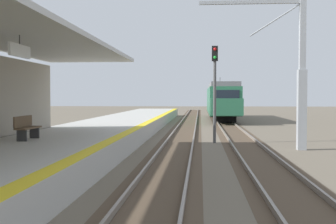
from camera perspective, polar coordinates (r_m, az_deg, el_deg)
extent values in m
cube|color=#B7B5AD|center=(18.76, -12.88, -4.30)|extent=(5.00, 80.00, 0.90)
cube|color=yellow|center=(18.19, -6.09, -3.02)|extent=(0.50, 80.00, 0.01)
cube|color=white|center=(13.45, -18.71, 7.55)|extent=(0.08, 1.40, 0.36)
cylinder|color=#333333|center=(13.48, -18.73, 8.89)|extent=(0.03, 0.03, 0.27)
cube|color=#4C3D2D|center=(21.99, 1.34, -4.49)|extent=(2.34, 120.00, 0.01)
cube|color=slate|center=(22.03, -0.54, -4.27)|extent=(0.08, 120.00, 0.15)
cube|color=slate|center=(21.96, 3.22, -4.30)|extent=(0.08, 120.00, 0.15)
cube|color=#4C3D2D|center=(22.08, 10.21, -4.50)|extent=(2.34, 120.00, 0.01)
cube|color=slate|center=(22.01, 8.34, -4.30)|extent=(0.08, 120.00, 0.15)
cube|color=slate|center=(22.16, 12.07, -4.28)|extent=(0.08, 120.00, 0.15)
cube|color=#286647|center=(48.37, 6.95, 1.50)|extent=(2.90, 18.00, 2.70)
cube|color=slate|center=(48.38, 6.96, 3.36)|extent=(2.67, 18.00, 0.44)
cube|color=black|center=(39.36, 7.58, 1.97)|extent=(2.32, 0.06, 1.21)
cube|color=#286647|center=(38.59, 7.64, 0.67)|extent=(2.78, 1.60, 1.49)
cube|color=black|center=(48.46, 8.68, 1.97)|extent=(0.04, 15.84, 0.86)
cylinder|color=#333333|center=(51.99, 6.77, 4.00)|extent=(0.06, 0.06, 0.90)
cube|color=black|center=(42.58, 7.32, -0.87)|extent=(2.17, 2.20, 0.72)
cube|color=black|center=(54.25, 6.65, -0.25)|extent=(2.17, 2.20, 0.72)
cylinder|color=#4C4C4C|center=(23.67, 6.08, 1.29)|extent=(0.16, 0.16, 4.40)
cube|color=black|center=(23.78, 6.11, 7.56)|extent=(0.32, 0.24, 0.80)
sphere|color=red|center=(23.67, 6.12, 8.13)|extent=(0.16, 0.16, 0.16)
sphere|color=green|center=(23.62, 6.11, 7.07)|extent=(0.16, 0.16, 0.16)
cube|color=#9EA3A8|center=(21.39, 16.98, 0.26)|extent=(0.40, 0.40, 3.75)
cube|color=#9EA3A8|center=(21.61, 17.08, 10.25)|extent=(0.28, 0.28, 3.75)
cube|color=#9EA3A8|center=(21.44, 10.67, 13.84)|extent=(4.80, 0.16, 0.16)
cylinder|color=#9EA3A8|center=(21.45, 13.91, 11.63)|extent=(2.47, 0.07, 1.60)
cube|color=brown|center=(17.02, -17.69, -1.98)|extent=(0.44, 1.60, 0.06)
cube|color=brown|center=(17.08, -18.32, -1.16)|extent=(0.06, 1.60, 0.40)
cube|color=#333333|center=(16.48, -18.46, -2.88)|extent=(0.36, 0.08, 0.44)
cube|color=#333333|center=(17.59, -16.96, -2.56)|extent=(0.36, 0.08, 0.44)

